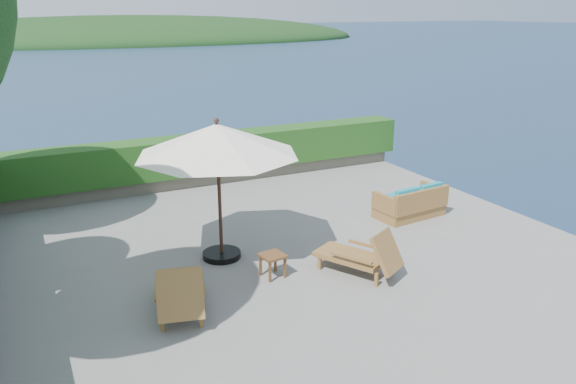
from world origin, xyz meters
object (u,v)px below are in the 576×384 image
patio_umbrella (217,141)px  lounge_left (180,290)px  side_table (273,258)px  wicker_loveseat (411,204)px  lounge_right (362,255)px

patio_umbrella → lounge_left: 2.90m
patio_umbrella → side_table: bearing=-65.4°
lounge_left → wicker_loveseat: size_ratio=1.05×
lounge_left → wicker_loveseat: 6.36m
wicker_loveseat → side_table: bearing=-167.7°
lounge_left → lounge_right: bearing=12.4°
patio_umbrella → lounge_left: size_ratio=1.80×
patio_umbrella → wicker_loveseat: 5.18m
lounge_left → side_table: 1.93m
lounge_left → side_table: lounge_left is taller
lounge_left → side_table: bearing=30.1°
patio_umbrella → side_table: size_ratio=6.97×
lounge_left → lounge_right: size_ratio=1.06×
side_table → wicker_loveseat: wicker_loveseat is taller
lounge_right → patio_umbrella: bearing=109.8°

